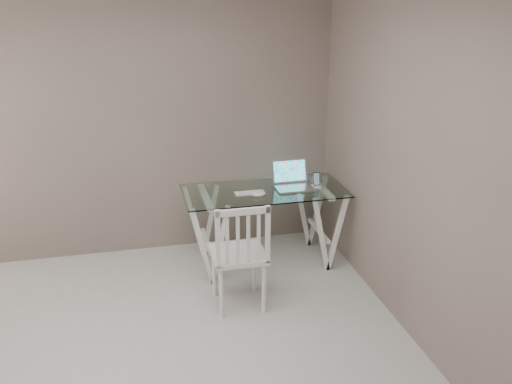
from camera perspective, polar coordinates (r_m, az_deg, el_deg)
room at (r=3.25m, az=-13.76°, el=4.64°), size 4.50×4.52×2.71m
desk at (r=5.40m, az=0.81°, el=-3.43°), size 1.50×0.70×0.75m
chair at (r=4.60m, az=-1.60°, el=-5.98°), size 0.44×0.44×0.95m
laptop at (r=5.36m, az=3.63°, el=1.14°), size 0.34×0.31×0.23m
keyboard at (r=5.18m, az=-0.63°, el=-0.11°), size 0.29×0.12×0.01m
mouse at (r=5.11m, az=0.25°, el=-0.23°), size 0.12×0.07×0.04m
phone_dock at (r=5.36m, az=6.06°, el=0.89°), size 0.08×0.08×0.14m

